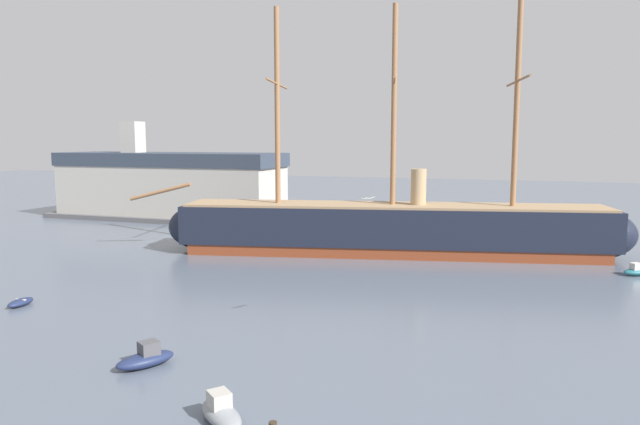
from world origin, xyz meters
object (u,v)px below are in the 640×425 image
object	(u,v)px
dinghy_distant_centre	(364,238)
seagull_in_flight	(367,198)
dockside_warehouse_left	(170,186)
tall_ship	(392,228)
motorboat_far_right	(637,271)
motorboat_near_centre	(146,358)
motorboat_foreground_right	(221,412)
dinghy_mid_left	(21,302)

from	to	relation	value
dinghy_distant_centre	seagull_in_flight	bearing A→B (deg)	-75.16
seagull_in_flight	dockside_warehouse_left	bearing A→B (deg)	134.12
tall_ship	motorboat_far_right	size ratio (longest dim) A/B	18.13
tall_ship	motorboat_far_right	bearing A→B (deg)	-6.54
motorboat_near_centre	tall_ship	bearing A→B (deg)	80.24
tall_ship	motorboat_far_right	distance (m)	26.80
motorboat_far_right	dinghy_distant_centre	bearing A→B (deg)	159.82
motorboat_foreground_right	motorboat_far_right	xyz separation A→B (m)	(25.54, 42.16, -0.07)
motorboat_near_centre	seagull_in_flight	distance (m)	17.71
motorboat_foreground_right	dinghy_distant_centre	bearing A→B (deg)	97.15
tall_ship	seagull_in_flight	distance (m)	31.91
tall_ship	dinghy_mid_left	distance (m)	41.13
motorboat_foreground_right	tall_ship	bearing A→B (deg)	91.19
tall_ship	motorboat_foreground_right	distance (m)	45.28
dinghy_distant_centre	dockside_warehouse_left	size ratio (longest dim) A/B	0.05
tall_ship	motorboat_foreground_right	size ratio (longest dim) A/B	16.41
tall_ship	dockside_warehouse_left	size ratio (longest dim) A/B	1.39
motorboat_foreground_right	dockside_warehouse_left	size ratio (longest dim) A/B	0.08
motorboat_foreground_right	motorboat_near_centre	bearing A→B (deg)	148.26
tall_ship	dinghy_mid_left	bearing A→B (deg)	-127.62
motorboat_foreground_right	motorboat_near_centre	world-z (taller)	motorboat_near_centre
motorboat_far_right	seagull_in_flight	world-z (taller)	seagull_in_flight
tall_ship	dockside_warehouse_left	xyz separation A→B (m)	(-44.55, 19.92, 2.60)
dockside_warehouse_left	motorboat_foreground_right	bearing A→B (deg)	-55.06
motorboat_far_right	dockside_warehouse_left	distance (m)	74.84
motorboat_foreground_right	dockside_warehouse_left	world-z (taller)	dockside_warehouse_left
motorboat_far_right	dinghy_distant_centre	size ratio (longest dim) A/B	1.50
dinghy_mid_left	seagull_in_flight	distance (m)	31.30
dinghy_mid_left	dockside_warehouse_left	distance (m)	56.20
motorboat_far_right	motorboat_foreground_right	bearing A→B (deg)	-121.21
motorboat_foreground_right	seagull_in_flight	bearing A→B (deg)	75.40
dinghy_mid_left	motorboat_foreground_right	bearing A→B (deg)	-26.05
dinghy_mid_left	dinghy_distant_centre	distance (m)	45.58
motorboat_foreground_right	motorboat_far_right	bearing A→B (deg)	58.79
dinghy_distant_centre	dockside_warehouse_left	world-z (taller)	dockside_warehouse_left
motorboat_far_right	dinghy_distant_centre	distance (m)	34.43
motorboat_far_right	tall_ship	bearing A→B (deg)	173.46
dinghy_mid_left	dinghy_distant_centre	xyz separation A→B (m)	(19.21, 41.34, -0.05)
dockside_warehouse_left	seagull_in_flight	world-z (taller)	dockside_warehouse_left
motorboat_far_right	motorboat_near_centre	bearing A→B (deg)	-131.87
seagull_in_flight	motorboat_foreground_right	bearing A→B (deg)	-104.60
dinghy_mid_left	dockside_warehouse_left	xyz separation A→B (m)	(-19.51, 52.41, 5.54)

